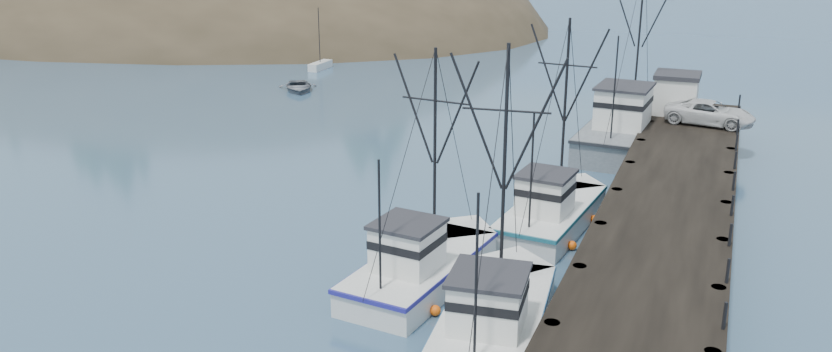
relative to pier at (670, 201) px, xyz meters
The scene contains 11 objects.
ground 21.33m from the pier, 131.19° to the right, with size 400.00×400.00×0.00m, color #2E4B68.
pier is the anchor object (origin of this frame).
headland 108.95m from the pier, 144.86° to the left, with size 134.80×78.00×51.00m.
moored_sailboats 62.14m from the pier, 139.38° to the left, with size 21.75×19.66×6.35m.
trawler_near 14.16m from the pier, 111.30° to the right, with size 4.63×11.22×11.32m.
trawler_mid 13.51m from the pier, 133.63° to the right, with size 4.54×10.47×10.43m.
trawler_far 5.73m from the pier, 167.67° to the right, with size 4.26×10.51×10.81m.
work_vessel 16.10m from the pier, 104.78° to the left, with size 5.39×15.34×12.84m.
pier_shed 18.13m from the pier, 94.16° to the left, with size 3.00×3.20×2.80m.
pickup_truck 15.52m from the pier, 85.96° to the left, with size 2.61×5.66×1.57m, color silver.
motorboat 41.07m from the pier, 145.94° to the left, with size 3.53×4.94×1.02m, color slate.
Camera 1 is at (16.16, -23.71, 15.36)m, focal length 35.00 mm.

